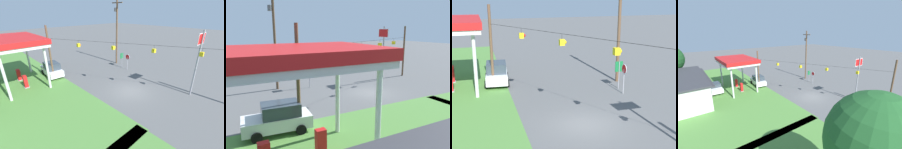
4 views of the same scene
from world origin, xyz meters
TOP-DOWN VIEW (x-y plane):
  - ground_plane at (0.00, 0.00)m, footprint 160.00×160.00m
  - gas_station_canopy at (10.93, 8.50)m, footprint 8.54×5.58m
  - fuel_pump_near at (9.48, 8.50)m, footprint 0.71×0.56m
  - fuel_pump_far at (12.38, 8.50)m, footprint 0.71×0.56m
  - car_at_pumps_front at (10.82, 4.59)m, footprint 4.52×2.36m
  - stop_sign_roadside at (4.94, -5.12)m, footprint 0.80×0.08m
  - stop_sign_overhead at (-5.09, -4.27)m, footprint 0.22×1.89m
  - route_sign at (6.37, -5.37)m, footprint 0.10×0.70m
  - utility_pole_main at (8.49, -6.24)m, footprint 2.20×0.44m
  - signal_span_gantry at (0.00, -0.01)m, footprint 19.24×10.24m

SIDE VIEW (x-z plane):
  - ground_plane at x=0.00m, z-range 0.00..0.00m
  - fuel_pump_near at x=9.48m, z-range -0.04..1.53m
  - fuel_pump_far at x=12.38m, z-range -0.04..1.53m
  - car_at_pumps_front at x=10.82m, z-range 0.01..2.02m
  - route_sign at x=6.37m, z-range 0.51..2.91m
  - stop_sign_roadside at x=4.94m, z-range 0.56..3.06m
  - signal_span_gantry at x=0.00m, z-range 0.36..7.50m
  - stop_sign_overhead at x=-5.09m, z-range 1.39..8.46m
  - gas_station_canopy at x=10.93m, z-range 2.42..8.37m
  - utility_pole_main at x=8.49m, z-range 0.61..11.33m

